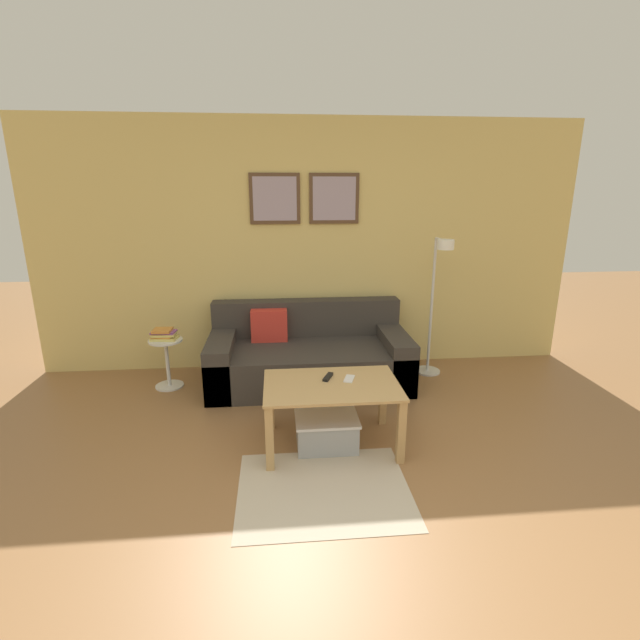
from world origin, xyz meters
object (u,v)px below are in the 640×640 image
storage_bin (327,430)px  cell_phone (349,379)px  couch (308,356)px  book_stack (164,334)px  coffee_table (332,395)px  floor_lamp (436,298)px  remote_control (328,377)px  side_table (167,359)px

storage_bin → cell_phone: size_ratio=3.33×
couch → book_stack: size_ratio=7.56×
couch → cell_phone: bearing=-78.6°
coffee_table → floor_lamp: floor_lamp is taller
remote_control → side_table: bearing=166.4°
side_table → book_stack: 0.24m
storage_bin → side_table: (-1.42, 1.20, 0.17)m
book_stack → remote_control: (1.45, -1.11, -0.03)m
coffee_table → remote_control: remote_control is taller
book_stack → cell_phone: bearing=-35.3°
couch → floor_lamp: (1.27, -0.02, 0.57)m
storage_bin → remote_control: (0.02, 0.11, 0.38)m
coffee_table → remote_control: bearing=98.0°
floor_lamp → remote_control: floor_lamp is taller
couch → remote_control: size_ratio=12.87×
storage_bin → floor_lamp: size_ratio=0.33×
storage_bin → cell_phone: 0.42m
floor_lamp → side_table: size_ratio=2.93×
book_stack → cell_phone: (1.61, -1.14, -0.03)m
storage_bin → floor_lamp: (1.21, 1.21, 0.71)m
book_stack → remote_control: book_stack is taller
side_table → remote_control: bearing=-37.1°
cell_phone → floor_lamp: bearing=66.3°
couch → floor_lamp: size_ratio=1.36×
side_table → remote_control: remote_control is taller
couch → remote_control: bearing=-86.2°
floor_lamp → side_table: floor_lamp is taller
cell_phone → coffee_table: bearing=-133.8°
book_stack → remote_control: 1.83m
side_table → floor_lamp: bearing=0.1°
book_stack → remote_control: bearing=-37.3°
side_table → couch: bearing=1.0°
coffee_table → remote_control: (-0.01, 0.11, 0.10)m
coffee_table → remote_control: 0.15m
floor_lamp → cell_phone: bearing=-132.5°
cell_phone → remote_control: bearing=-173.0°
couch → book_stack: bearing=-179.6°
floor_lamp → side_table: bearing=-179.9°
storage_bin → side_table: side_table is taller
remote_control → cell_phone: bearing=11.6°
couch → book_stack: (-1.38, -0.01, 0.27)m
side_table → cell_phone: size_ratio=3.45×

